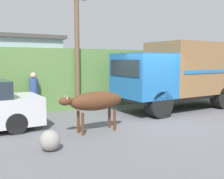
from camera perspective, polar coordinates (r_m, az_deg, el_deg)
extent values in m
plane|color=slate|center=(9.97, 10.03, -6.76)|extent=(60.00, 60.00, 0.00)
cube|color=#608C47|center=(15.03, -5.80, 3.10)|extent=(32.00, 5.22, 2.77)
cube|color=#99ADB7|center=(12.70, -21.08, 3.02)|extent=(4.11, 2.40, 3.18)
cube|color=#4C4742|center=(12.72, -21.40, 10.55)|extent=(4.41, 2.70, 0.16)
cube|color=#2D2D2D|center=(12.50, 14.55, -1.24)|extent=(5.70, 1.88, 0.18)
cube|color=#236BB2|center=(10.96, 6.72, 3.10)|extent=(1.86, 2.35, 1.81)
cube|color=#232D38|center=(10.39, 2.59, 4.76)|extent=(0.04, 2.00, 0.64)
cube|color=olive|center=(13.08, 17.57, 4.52)|extent=(4.34, 2.35, 2.33)
cube|color=#236BB2|center=(12.33, 21.71, 3.71)|extent=(3.91, 0.03, 0.14)
cylinder|color=black|center=(10.44, 10.14, -3.14)|extent=(1.08, 0.52, 1.08)
cylinder|color=black|center=(13.29, 22.82, -1.48)|extent=(1.08, 0.52, 1.08)
ellipsoid|color=#512D19|center=(8.25, -3.37, -2.48)|extent=(1.82, 0.60, 0.60)
ellipsoid|color=#512D19|center=(7.83, -10.00, -2.51)|extent=(0.44, 0.26, 0.26)
cone|color=#B7AD93|center=(7.71, -9.75, -1.66)|extent=(0.06, 0.06, 0.11)
cone|color=#B7AD93|center=(7.90, -10.28, -1.48)|extent=(0.06, 0.06, 0.11)
cylinder|color=#512D19|center=(7.99, -6.39, -7.49)|extent=(0.09, 0.09, 0.68)
cylinder|color=#512D19|center=(8.28, -7.35, -7.00)|extent=(0.09, 0.09, 0.68)
cylinder|color=#512D19|center=(8.51, 0.56, -6.59)|extent=(0.09, 0.09, 0.68)
cylinder|color=#512D19|center=(8.78, -0.57, -6.17)|extent=(0.09, 0.09, 0.68)
cylinder|color=black|center=(8.62, -20.14, -6.91)|extent=(0.66, 0.29, 0.66)
cube|color=#38332D|center=(11.19, -16.57, -3.35)|extent=(0.33, 0.28, 0.82)
cylinder|color=#334C8C|center=(11.08, -16.70, 0.54)|extent=(0.43, 0.43, 0.71)
sphere|color=#DBB28E|center=(11.05, -16.78, 2.97)|extent=(0.23, 0.23, 0.23)
cylinder|color=brown|center=(11.76, -7.60, 9.01)|extent=(0.21, 0.21, 5.59)
sphere|color=gray|center=(6.83, -13.33, -10.75)|extent=(0.53, 0.53, 0.53)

